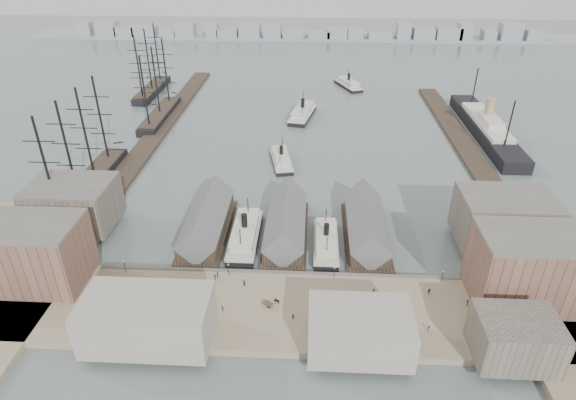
# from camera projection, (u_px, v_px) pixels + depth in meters

# --- Properties ---
(ground) EXTENTS (900.00, 900.00, 0.00)m
(ground) POSITION_uv_depth(u_px,v_px,m) (283.00, 267.00, 143.87)
(ground) COLOR #53605F
(ground) RESTS_ON ground
(quay) EXTENTS (180.00, 30.00, 2.00)m
(quay) POSITION_uv_depth(u_px,v_px,m) (278.00, 311.00, 126.04)
(quay) COLOR #88775B
(quay) RESTS_ON ground
(seawall) EXTENTS (180.00, 1.20, 2.30)m
(seawall) POSITION_uv_depth(u_px,v_px,m) (282.00, 275.00, 138.79)
(seawall) COLOR #59544C
(seawall) RESTS_ON ground
(west_wharf) EXTENTS (10.00, 220.00, 1.60)m
(west_wharf) POSITION_uv_depth(u_px,v_px,m) (156.00, 134.00, 233.24)
(west_wharf) COLOR #2D231C
(west_wharf) RESTS_ON ground
(east_wharf) EXTENTS (10.00, 180.00, 1.60)m
(east_wharf) POSITION_uv_depth(u_px,v_px,m) (466.00, 149.00, 217.94)
(east_wharf) COLOR #2D231C
(east_wharf) RESTS_ON ground
(ferry_shed_west) EXTENTS (14.00, 42.00, 12.60)m
(ferry_shed_west) POSITION_uv_depth(u_px,v_px,m) (207.00, 221.00, 157.38)
(ferry_shed_west) COLOR #2D231C
(ferry_shed_west) RESTS_ON ground
(ferry_shed_center) EXTENTS (14.00, 42.00, 12.60)m
(ferry_shed_center) POSITION_uv_depth(u_px,v_px,m) (286.00, 224.00, 156.20)
(ferry_shed_center) COLOR #2D231C
(ferry_shed_center) RESTS_ON ground
(ferry_shed_east) EXTENTS (14.00, 42.00, 12.60)m
(ferry_shed_east) POSITION_uv_depth(u_px,v_px,m) (366.00, 226.00, 155.02)
(ferry_shed_east) COLOR #2D231C
(ferry_shed_east) RESTS_ON ground
(warehouse_west_front) EXTENTS (32.00, 18.00, 18.00)m
(warehouse_west_front) POSITION_uv_depth(u_px,v_px,m) (24.00, 254.00, 131.18)
(warehouse_west_front) COLOR brown
(warehouse_west_front) RESTS_ON west_land
(warehouse_west_back) EXTENTS (26.00, 20.00, 14.00)m
(warehouse_west_back) POSITION_uv_depth(u_px,v_px,m) (74.00, 205.00, 158.18)
(warehouse_west_back) COLOR #60564C
(warehouse_west_back) RESTS_ON west_land
(warehouse_east_front) EXTENTS (30.00, 18.00, 19.00)m
(warehouse_east_front) POSITION_uv_depth(u_px,v_px,m) (533.00, 268.00, 124.76)
(warehouse_east_front) COLOR brown
(warehouse_east_front) RESTS_ON east_land
(warehouse_east_back) EXTENTS (28.00, 20.00, 15.00)m
(warehouse_east_back) POSITION_uv_depth(u_px,v_px,m) (504.00, 220.00, 149.07)
(warehouse_east_back) COLOR #60564C
(warehouse_east_back) RESTS_ON east_land
(street_bldg_center) EXTENTS (24.00, 16.00, 10.00)m
(street_bldg_center) POSITION_uv_depth(u_px,v_px,m) (360.00, 331.00, 111.75)
(street_bldg_center) COLOR gray
(street_bldg_center) RESTS_ON quay
(street_bldg_west) EXTENTS (30.00, 16.00, 12.00)m
(street_bldg_west) POSITION_uv_depth(u_px,v_px,m) (148.00, 319.00, 113.52)
(street_bldg_west) COLOR gray
(street_bldg_west) RESTS_ON quay
(street_bldg_east) EXTENTS (18.00, 14.00, 11.00)m
(street_bldg_east) POSITION_uv_depth(u_px,v_px,m) (515.00, 338.00, 109.04)
(street_bldg_east) COLOR #60564C
(street_bldg_east) RESTS_ON quay
(lamp_post_far_w) EXTENTS (0.44, 0.44, 3.92)m
(lamp_post_far_w) POSITION_uv_depth(u_px,v_px,m) (124.00, 264.00, 137.51)
(lamp_post_far_w) COLOR black
(lamp_post_far_w) RESTS_ON quay
(lamp_post_near_w) EXTENTS (0.44, 0.44, 3.92)m
(lamp_post_near_w) POSITION_uv_depth(u_px,v_px,m) (228.00, 267.00, 136.14)
(lamp_post_near_w) COLOR black
(lamp_post_near_w) RESTS_ON quay
(lamp_post_near_e) EXTENTS (0.44, 0.44, 3.92)m
(lamp_post_near_e) POSITION_uv_depth(u_px,v_px,m) (334.00, 271.00, 134.78)
(lamp_post_near_e) COLOR black
(lamp_post_near_e) RESTS_ON quay
(lamp_post_far_e) EXTENTS (0.44, 0.44, 3.92)m
(lamp_post_far_e) POSITION_uv_depth(u_px,v_px,m) (443.00, 274.00, 133.42)
(lamp_post_far_e) COLOR black
(lamp_post_far_e) RESTS_ON quay
(far_shore) EXTENTS (500.00, 40.00, 15.72)m
(far_shore) POSITION_uv_depth(u_px,v_px,m) (303.00, 34.00, 431.66)
(far_shore) COLOR gray
(far_shore) RESTS_ON ground
(ferry_docked_west) EXTENTS (8.83, 29.42, 10.51)m
(ferry_docked_west) POSITION_uv_depth(u_px,v_px,m) (245.00, 234.00, 154.78)
(ferry_docked_west) COLOR black
(ferry_docked_west) RESTS_ON ground
(ferry_docked_east) EXTENTS (7.66, 25.54, 9.12)m
(ferry_docked_east) POSITION_uv_depth(u_px,v_px,m) (326.00, 241.00, 151.87)
(ferry_docked_east) COLOR black
(ferry_docked_east) RESTS_ON ground
(ferry_open_near) EXTENTS (12.02, 25.63, 8.81)m
(ferry_open_near) POSITION_uv_depth(u_px,v_px,m) (281.00, 159.00, 205.28)
(ferry_open_near) COLOR black
(ferry_open_near) RESTS_ON ground
(ferry_open_mid) EXTENTS (15.07, 31.77, 10.91)m
(ferry_open_mid) POSITION_uv_depth(u_px,v_px,m) (303.00, 113.00, 254.63)
(ferry_open_mid) COLOR black
(ferry_open_mid) RESTS_ON ground
(ferry_open_far) EXTENTS (17.51, 27.43, 9.43)m
(ferry_open_far) POSITION_uv_depth(u_px,v_px,m) (348.00, 84.00, 301.97)
(ferry_open_far) COLOR black
(ferry_open_far) RESTS_ON ground
(sailing_ship_near) EXTENTS (9.35, 64.39, 38.43)m
(sailing_ship_near) POSITION_uv_depth(u_px,v_px,m) (87.00, 185.00, 183.60)
(sailing_ship_near) COLOR black
(sailing_ship_near) RESTS_ON ground
(sailing_ship_mid) EXTENTS (9.09, 52.53, 37.38)m
(sailing_ship_mid) POSITION_uv_depth(u_px,v_px,m) (160.00, 114.00, 252.63)
(sailing_ship_mid) COLOR black
(sailing_ship_mid) RESTS_ON ground
(sailing_ship_far) EXTENTS (9.12, 50.66, 37.49)m
(sailing_ship_far) POSITION_uv_depth(u_px,v_px,m) (152.00, 89.00, 291.81)
(sailing_ship_far) COLOR black
(sailing_ship_far) RESTS_ON ground
(ocean_steamer) EXTENTS (12.26, 89.59, 17.92)m
(ocean_steamer) POSITION_uv_depth(u_px,v_px,m) (486.00, 127.00, 233.34)
(ocean_steamer) COLOR black
(ocean_steamer) RESTS_ON ground
(tram) EXTENTS (2.79, 9.70, 3.42)m
(tram) POSITION_uv_depth(u_px,v_px,m) (494.00, 308.00, 123.12)
(tram) COLOR black
(tram) RESTS_ON quay
(horse_cart_left) EXTENTS (4.68, 1.79, 1.48)m
(horse_cart_left) POSITION_uv_depth(u_px,v_px,m) (145.00, 291.00, 130.14)
(horse_cart_left) COLOR black
(horse_cart_left) RESTS_ON quay
(horse_cart_center) EXTENTS (4.77, 3.30, 1.51)m
(horse_cart_center) POSITION_uv_depth(u_px,v_px,m) (274.00, 302.00, 126.34)
(horse_cart_center) COLOR black
(horse_cart_center) RESTS_ON quay
(horse_cart_right) EXTENTS (4.72, 2.01, 1.63)m
(horse_cart_right) POSITION_uv_depth(u_px,v_px,m) (350.00, 319.00, 120.77)
(horse_cart_right) COLOR black
(horse_cart_right) RESTS_ON quay
(pedestrian_0) EXTENTS (0.80, 0.74, 1.77)m
(pedestrian_0) POSITION_uv_depth(u_px,v_px,m) (99.00, 280.00, 134.25)
(pedestrian_0) COLOR black
(pedestrian_0) RESTS_ON quay
(pedestrian_1) EXTENTS (1.00, 0.85, 1.78)m
(pedestrian_1) POSITION_uv_depth(u_px,v_px,m) (149.00, 298.00, 127.63)
(pedestrian_1) COLOR black
(pedestrian_1) RESTS_ON quay
(pedestrian_2) EXTENTS (1.17, 1.31, 1.76)m
(pedestrian_2) POSITION_uv_depth(u_px,v_px,m) (215.00, 278.00, 135.02)
(pedestrian_2) COLOR black
(pedestrian_2) RESTS_ON quay
(pedestrian_3) EXTENTS (0.58, 1.00, 1.60)m
(pedestrian_3) POSITION_uv_depth(u_px,v_px,m) (223.00, 308.00, 124.30)
(pedestrian_3) COLOR black
(pedestrian_3) RESTS_ON quay
(pedestrian_4) EXTENTS (0.83, 0.56, 1.64)m
(pedestrian_4) POSITION_uv_depth(u_px,v_px,m) (244.00, 283.00, 133.12)
(pedestrian_4) COLOR black
(pedestrian_4) RESTS_ON quay
(pedestrian_5) EXTENTS (0.64, 0.49, 1.66)m
(pedestrian_5) POSITION_uv_depth(u_px,v_px,m) (293.00, 316.00, 121.71)
(pedestrian_5) COLOR black
(pedestrian_5) RESTS_ON quay
(pedestrian_6) EXTENTS (0.96, 0.83, 1.68)m
(pedestrian_6) POSITION_uv_depth(u_px,v_px,m) (374.00, 291.00, 130.12)
(pedestrian_6) COLOR black
(pedestrian_6) RESTS_ON quay
(pedestrian_7) EXTENTS (1.03, 1.18, 1.58)m
(pedestrian_7) POSITION_uv_depth(u_px,v_px,m) (429.00, 329.00, 118.09)
(pedestrian_7) COLOR black
(pedestrian_7) RESTS_ON quay
(pedestrian_8) EXTENTS (1.14, 0.70, 1.82)m
(pedestrian_8) POSITION_uv_depth(u_px,v_px,m) (429.00, 291.00, 130.05)
(pedestrian_8) COLOR black
(pedestrian_8) RESTS_ON quay
(pedestrian_9) EXTENTS (0.86, 0.94, 1.62)m
(pedestrian_9) POSITION_uv_depth(u_px,v_px,m) (493.00, 330.00, 117.68)
(pedestrian_9) COLOR black
(pedestrian_9) RESTS_ON quay
(pedestrian_10) EXTENTS (1.15, 1.31, 1.76)m
(pedestrian_10) POSITION_uv_depth(u_px,v_px,m) (467.00, 303.00, 125.94)
(pedestrian_10) COLOR black
(pedestrian_10) RESTS_ON quay
(pedestrian_11) EXTENTS (0.76, 0.81, 1.80)m
(pedestrian_11) POSITION_uv_depth(u_px,v_px,m) (218.00, 275.00, 136.16)
(pedestrian_11) COLOR black
(pedestrian_11) RESTS_ON quay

